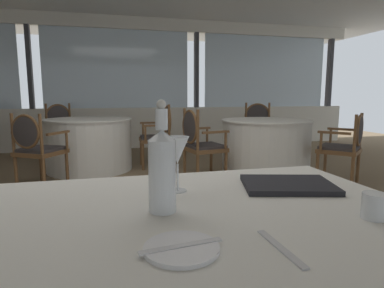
{
  "coord_description": "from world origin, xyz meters",
  "views": [
    {
      "loc": [
        -0.17,
        -2.63,
        1.11
      ],
      "look_at": [
        0.11,
        -1.49,
        0.93
      ],
      "focal_mm": 30.47,
      "sensor_mm": 36.0,
      "label": 1
    }
  ],
  "objects_px": {
    "water_bottle": "(162,168)",
    "dining_chair_3_2": "(199,140)",
    "water_tumbler": "(374,206)",
    "menu_book": "(288,185)",
    "side_plate": "(181,248)",
    "dining_chair_0_2": "(160,131)",
    "dining_chair_3_1": "(258,127)",
    "wine_glass": "(177,152)",
    "dining_chair_0_0": "(61,127)",
    "dining_chair_0_1": "(35,145)",
    "dining_chair_3_0": "(346,143)"
  },
  "relations": [
    {
      "from": "side_plate",
      "to": "menu_book",
      "type": "distance_m",
      "value": 0.63
    },
    {
      "from": "water_tumbler",
      "to": "dining_chair_3_2",
      "type": "bearing_deg",
      "value": 83.29
    },
    {
      "from": "dining_chair_0_2",
      "to": "dining_chair_3_2",
      "type": "xyz_separation_m",
      "value": [
        0.34,
        -1.01,
        -0.02
      ]
    },
    {
      "from": "dining_chair_0_0",
      "to": "dining_chair_3_1",
      "type": "distance_m",
      "value": 3.39
    },
    {
      "from": "side_plate",
      "to": "menu_book",
      "type": "relative_size",
      "value": 0.53
    },
    {
      "from": "wine_glass",
      "to": "dining_chair_0_2",
      "type": "xyz_separation_m",
      "value": [
        0.52,
        3.89,
        -0.35
      ]
    },
    {
      "from": "menu_book",
      "to": "dining_chair_0_1",
      "type": "xyz_separation_m",
      "value": [
        -1.51,
        3.07,
        -0.25
      ]
    },
    {
      "from": "side_plate",
      "to": "dining_chair_3_1",
      "type": "height_order",
      "value": "dining_chair_3_1"
    },
    {
      "from": "water_bottle",
      "to": "dining_chair_3_2",
      "type": "height_order",
      "value": "water_bottle"
    },
    {
      "from": "side_plate",
      "to": "water_tumbler",
      "type": "relative_size",
      "value": 2.34
    },
    {
      "from": "water_bottle",
      "to": "wine_glass",
      "type": "distance_m",
      "value": 0.21
    },
    {
      "from": "water_bottle",
      "to": "wine_glass",
      "type": "xyz_separation_m",
      "value": [
        0.08,
        0.19,
        0.01
      ]
    },
    {
      "from": "dining_chair_3_0",
      "to": "dining_chair_0_2",
      "type": "bearing_deg",
      "value": 11.35
    },
    {
      "from": "wine_glass",
      "to": "dining_chair_0_0",
      "type": "height_order",
      "value": "dining_chair_0_0"
    },
    {
      "from": "wine_glass",
      "to": "menu_book",
      "type": "xyz_separation_m",
      "value": [
        0.41,
        -0.05,
        -0.13
      ]
    },
    {
      "from": "dining_chair_0_1",
      "to": "dining_chair_3_0",
      "type": "distance_m",
      "value": 3.76
    },
    {
      "from": "menu_book",
      "to": "wine_glass",
      "type": "bearing_deg",
      "value": -172.16
    },
    {
      "from": "dining_chair_0_2",
      "to": "menu_book",
      "type": "bearing_deg",
      "value": 89.86
    },
    {
      "from": "menu_book",
      "to": "dining_chair_0_2",
      "type": "height_order",
      "value": "dining_chair_0_2"
    },
    {
      "from": "wine_glass",
      "to": "dining_chair_0_2",
      "type": "bearing_deg",
      "value": 82.43
    },
    {
      "from": "water_tumbler",
      "to": "menu_book",
      "type": "bearing_deg",
      "value": 101.4
    },
    {
      "from": "dining_chair_0_1",
      "to": "dining_chair_3_0",
      "type": "height_order",
      "value": "dining_chair_0_1"
    },
    {
      "from": "wine_glass",
      "to": "menu_book",
      "type": "height_order",
      "value": "wine_glass"
    },
    {
      "from": "water_bottle",
      "to": "side_plate",
      "type": "bearing_deg",
      "value": -89.53
    },
    {
      "from": "water_bottle",
      "to": "wine_glass",
      "type": "bearing_deg",
      "value": 66.03
    },
    {
      "from": "water_tumbler",
      "to": "dining_chair_3_1",
      "type": "distance_m",
      "value": 4.82
    },
    {
      "from": "side_plate",
      "to": "dining_chair_3_0",
      "type": "xyz_separation_m",
      "value": [
        2.67,
        2.73,
        -0.25
      ]
    },
    {
      "from": "menu_book",
      "to": "dining_chair_3_1",
      "type": "xyz_separation_m",
      "value": [
        1.84,
        4.13,
        -0.21
      ]
    },
    {
      "from": "side_plate",
      "to": "dining_chair_0_2",
      "type": "xyz_separation_m",
      "value": [
        0.6,
        4.34,
        -0.21
      ]
    },
    {
      "from": "water_tumbler",
      "to": "side_plate",
      "type": "bearing_deg",
      "value": -174.39
    },
    {
      "from": "water_tumbler",
      "to": "menu_book",
      "type": "xyz_separation_m",
      "value": [
        -0.07,
        0.34,
        -0.03
      ]
    },
    {
      "from": "dining_chair_0_2",
      "to": "side_plate",
      "type": "bearing_deg",
      "value": 83.58
    },
    {
      "from": "wine_glass",
      "to": "dining_chair_3_1",
      "type": "relative_size",
      "value": 0.2
    },
    {
      "from": "wine_glass",
      "to": "dining_chair_3_2",
      "type": "xyz_separation_m",
      "value": [
        0.86,
        2.88,
        -0.37
      ]
    },
    {
      "from": "dining_chair_0_0",
      "to": "dining_chair_3_1",
      "type": "bearing_deg",
      "value": 48.33
    },
    {
      "from": "dining_chair_3_1",
      "to": "dining_chair_3_2",
      "type": "height_order",
      "value": "dining_chair_3_1"
    },
    {
      "from": "water_tumbler",
      "to": "dining_chair_3_1",
      "type": "bearing_deg",
      "value": 68.38
    },
    {
      "from": "dining_chair_0_1",
      "to": "wine_glass",
      "type": "bearing_deg",
      "value": -128.54
    },
    {
      "from": "wine_glass",
      "to": "menu_book",
      "type": "bearing_deg",
      "value": -7.1
    },
    {
      "from": "wine_glass",
      "to": "dining_chair_0_0",
      "type": "bearing_deg",
      "value": 102.29
    },
    {
      "from": "dining_chair_0_1",
      "to": "dining_chair_3_2",
      "type": "xyz_separation_m",
      "value": [
        1.96,
        -0.14,
        0.01
      ]
    },
    {
      "from": "water_bottle",
      "to": "dining_chair_3_0",
      "type": "distance_m",
      "value": 3.66
    },
    {
      "from": "menu_book",
      "to": "dining_chair_3_0",
      "type": "height_order",
      "value": "dining_chair_3_0"
    },
    {
      "from": "side_plate",
      "to": "dining_chair_3_1",
      "type": "relative_size",
      "value": 0.17
    },
    {
      "from": "water_bottle",
      "to": "dining_chair_3_0",
      "type": "height_order",
      "value": "water_bottle"
    },
    {
      "from": "water_bottle",
      "to": "dining_chair_3_0",
      "type": "relative_size",
      "value": 0.37
    },
    {
      "from": "dining_chair_3_0",
      "to": "side_plate",
      "type": "bearing_deg",
      "value": 94.81
    },
    {
      "from": "dining_chair_3_1",
      "to": "dining_chair_0_2",
      "type": "bearing_deg",
      "value": -64.55
    },
    {
      "from": "water_bottle",
      "to": "dining_chair_0_0",
      "type": "distance_m",
      "value": 5.15
    },
    {
      "from": "dining_chair_0_1",
      "to": "dining_chair_0_2",
      "type": "bearing_deg",
      "value": -30.15
    }
  ]
}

